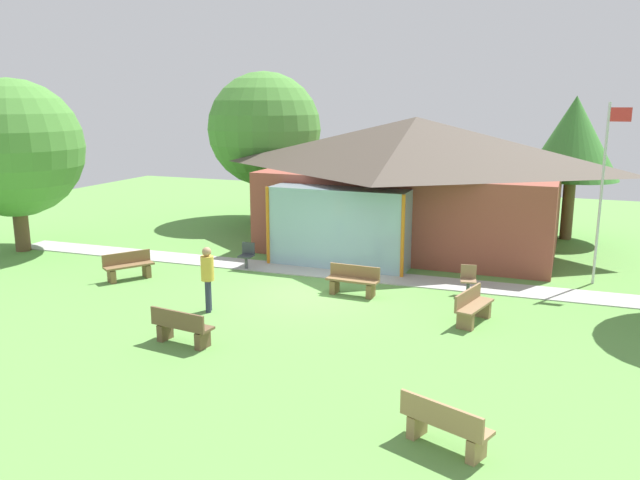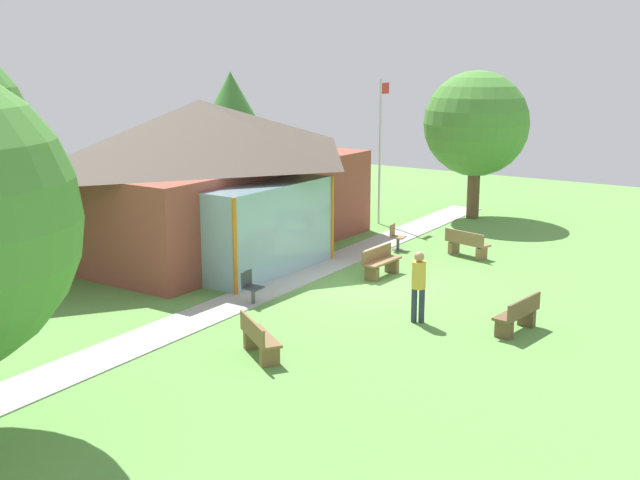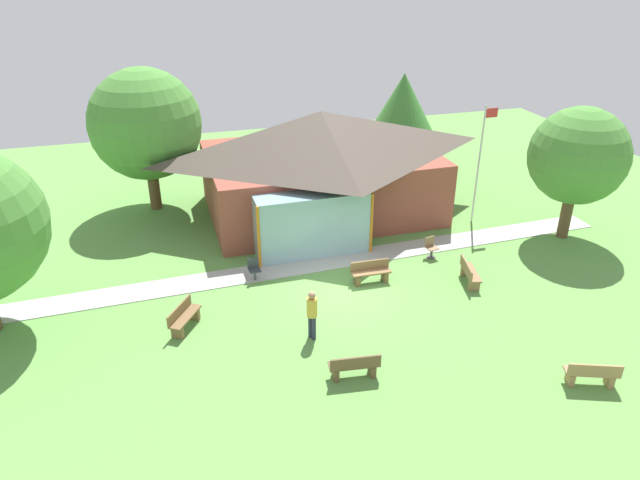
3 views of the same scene
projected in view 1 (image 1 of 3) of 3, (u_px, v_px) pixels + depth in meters
The scene contains 15 objects.
ground_plane at pixel (313, 293), 18.38m from camera, with size 44.00×44.00×0.00m, color #609947.
pavilion at pixel (412, 180), 23.84m from camera, with size 11.30×8.69×4.83m.
footpath at pixel (340, 273), 20.40m from camera, with size 24.87×1.30×0.03m, color #ADADA8.
flagpole at pixel (603, 186), 18.71m from camera, with size 0.64×0.08×5.40m.
bench_mid_left at pixel (129, 267), 19.73m from camera, with size 1.19×1.50×0.84m.
bench_front_center at pixel (182, 328), 14.49m from camera, with size 1.54×0.61×0.84m.
bench_front_right at pixel (445, 426), 10.16m from camera, with size 1.56×0.95×0.84m.
bench_rear_near_path at pixel (353, 281), 18.17m from camera, with size 1.51×0.49×0.84m.
bench_mid_right at pixel (473, 307), 15.90m from camera, with size 0.79×1.56×0.84m.
patio_chair_west at pixel (247, 256), 20.96m from camera, with size 0.47×0.47×0.86m.
patio_chair_lawn_spare at pixel (468, 281), 18.14m from camera, with size 0.51×0.51×0.86m.
visitor_strolling_lawn at pixel (208, 274), 16.62m from camera, with size 0.34×0.34×1.74m.
tree_behind_pavilion_left at pixel (265, 129), 28.69m from camera, with size 5.09×5.09×6.68m.
tree_west_hedge at pixel (13, 148), 22.73m from camera, with size 4.91×4.91×6.22m.
tree_behind_pavilion_right at pixel (574, 139), 24.65m from camera, with size 3.56×3.56×5.60m.
Camera 1 is at (6.66, -16.29, 5.51)m, focal length 35.79 mm.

